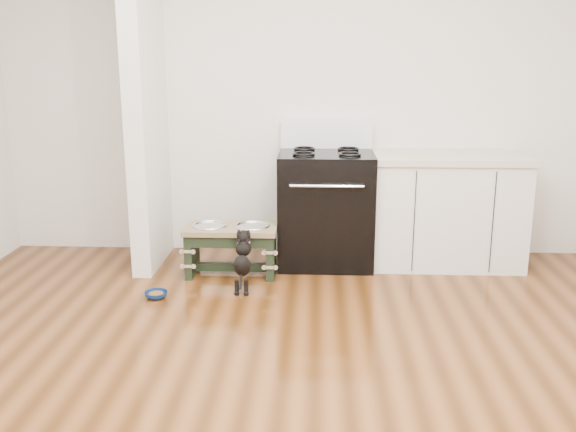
# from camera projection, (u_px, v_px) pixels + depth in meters

# --- Properties ---
(ground) EXTENTS (5.00, 5.00, 0.00)m
(ground) POSITION_uv_depth(u_px,v_px,m) (280.00, 395.00, 3.28)
(ground) COLOR #41220B
(ground) RESTS_ON ground
(room_shell) EXTENTS (5.00, 5.00, 5.00)m
(room_shell) POSITION_uv_depth(u_px,v_px,m) (279.00, 70.00, 2.88)
(room_shell) COLOR silver
(room_shell) RESTS_ON ground
(partition_wall) EXTENTS (0.15, 0.80, 2.70)m
(partition_wall) POSITION_uv_depth(u_px,v_px,m) (146.00, 98.00, 5.03)
(partition_wall) COLOR silver
(partition_wall) RESTS_ON ground
(oven_range) EXTENTS (0.76, 0.69, 1.14)m
(oven_range) POSITION_uv_depth(u_px,v_px,m) (326.00, 206.00, 5.24)
(oven_range) COLOR black
(oven_range) RESTS_ON ground
(cabinet_run) EXTENTS (1.24, 0.64, 0.91)m
(cabinet_run) POSITION_uv_depth(u_px,v_px,m) (446.00, 210.00, 5.22)
(cabinet_run) COLOR silver
(cabinet_run) RESTS_ON ground
(dog_feeder) EXTENTS (0.71, 0.38, 0.41)m
(dog_feeder) POSITION_uv_depth(u_px,v_px,m) (231.00, 240.00, 4.99)
(dog_feeder) COLOR black
(dog_feeder) RESTS_ON ground
(puppy) EXTENTS (0.13, 0.37, 0.44)m
(puppy) POSITION_uv_depth(u_px,v_px,m) (243.00, 259.00, 4.68)
(puppy) COLOR black
(puppy) RESTS_ON ground
(floor_bowl) EXTENTS (0.21, 0.21, 0.05)m
(floor_bowl) POSITION_uv_depth(u_px,v_px,m) (156.00, 295.00, 4.56)
(floor_bowl) COLOR navy
(floor_bowl) RESTS_ON ground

